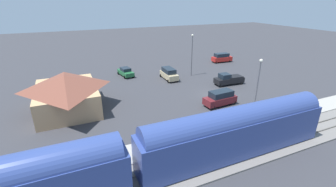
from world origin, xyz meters
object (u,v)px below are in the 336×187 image
(pickup_black, at_px, (229,79))
(station_building, at_px, (67,92))
(light_pole_lot_center, at_px, (192,50))
(suv_tan, at_px, (169,74))
(suv_maroon, at_px, (220,98))
(pedestrian_waiting_far, at_px, (312,104))
(light_pole_near_platform, at_px, (258,79))
(pedestrian_on_platform, at_px, (222,120))
(sedan_green, at_px, (126,72))
(suv_red, at_px, (222,58))

(pickup_black, bearing_deg, station_building, 88.78)
(station_building, xyz_separation_m, light_pole_lot_center, (7.01, -23.64, 2.60))
(suv_tan, bearing_deg, suv_maroon, -172.30)
(suv_maroon, distance_m, pickup_black, 9.68)
(pedestrian_waiting_far, distance_m, light_pole_lot_center, 22.87)
(suv_tan, xyz_separation_m, light_pole_near_platform, (-17.79, -4.92, 3.57))
(station_building, distance_m, pedestrian_on_platform, 21.15)
(suv_tan, relative_size, light_pole_lot_center, 0.59)
(light_pole_lot_center, bearing_deg, pickup_black, -155.15)
(pedestrian_waiting_far, xyz_separation_m, light_pole_near_platform, (3.30, 6.95, 3.44))
(suv_maroon, relative_size, pickup_black, 0.91)
(suv_tan, distance_m, light_pole_near_platform, 18.80)
(suv_maroon, height_order, light_pole_near_platform, light_pole_near_platform)
(pedestrian_on_platform, relative_size, suv_tan, 0.35)
(pickup_black, height_order, light_pole_near_platform, light_pole_near_platform)
(light_pole_near_platform, bearing_deg, suv_maroon, 39.08)
(sedan_green, bearing_deg, suv_tan, -127.53)
(light_pole_lot_center, bearing_deg, pedestrian_waiting_far, -162.72)
(pedestrian_waiting_far, bearing_deg, pickup_black, 12.86)
(station_building, xyz_separation_m, pickup_black, (-0.58, -27.16, -1.55))
(sedan_green, xyz_separation_m, light_pole_near_platform, (-23.28, -12.07, 3.84))
(sedan_green, relative_size, light_pole_near_platform, 0.63)
(light_pole_near_platform, bearing_deg, pedestrian_waiting_far, -115.43)
(sedan_green, bearing_deg, station_building, 136.84)
(suv_maroon, distance_m, light_pole_lot_center, 15.40)
(suv_maroon, xyz_separation_m, light_pole_lot_center, (14.50, -3.27, 4.02))
(pedestrian_waiting_far, height_order, suv_tan, suv_tan)
(suv_red, bearing_deg, suv_maroon, 143.61)
(suv_tan, xyz_separation_m, light_pole_lot_center, (0.43, -5.17, 4.02))
(light_pole_near_platform, bearing_deg, suv_tan, 15.46)
(pedestrian_on_platform, xyz_separation_m, suv_maroon, (5.86, -4.01, -0.13))
(pickup_black, height_order, light_pole_lot_center, light_pole_lot_center)
(suv_tan, xyz_separation_m, pickup_black, (-7.17, -8.69, -0.12))
(pickup_black, distance_m, sedan_green, 20.27)
(pickup_black, height_order, sedan_green, pickup_black)
(pedestrian_waiting_far, distance_m, sedan_green, 32.68)
(pickup_black, bearing_deg, sedan_green, 51.37)
(pedestrian_waiting_far, height_order, light_pole_lot_center, light_pole_lot_center)
(suv_red, relative_size, light_pole_near_platform, 0.67)
(suv_red, distance_m, light_pole_lot_center, 14.55)
(suv_maroon, bearing_deg, pedestrian_on_platform, 145.63)
(station_building, height_order, suv_tan, station_building)
(suv_maroon, relative_size, suv_red, 1.00)
(pedestrian_waiting_far, height_order, pickup_black, pickup_black)
(suv_maroon, height_order, sedan_green, suv_maroon)
(pickup_black, bearing_deg, pedestrian_waiting_far, -167.14)
(suv_tan, bearing_deg, pedestrian_waiting_far, -150.63)
(suv_maroon, xyz_separation_m, light_pole_near_platform, (-3.72, -3.02, 3.57))
(suv_tan, relative_size, sedan_green, 1.04)
(pedestrian_on_platform, xyz_separation_m, pedestrian_waiting_far, (-1.16, -13.97, 0.00))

